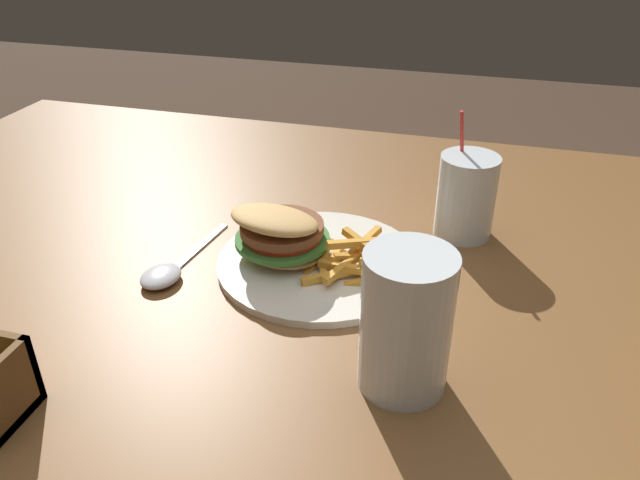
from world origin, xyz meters
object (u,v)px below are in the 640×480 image
(beer_glass, at_px, (406,327))
(juice_glass, at_px, (466,200))
(spoon, at_px, (164,274))
(meal_plate_near, at_px, (302,247))

(beer_glass, distance_m, juice_glass, 0.33)
(beer_glass, distance_m, spoon, 0.34)
(spoon, bearing_deg, meal_plate_near, 123.70)
(juice_glass, bearing_deg, meal_plate_near, 35.82)
(spoon, bearing_deg, juice_glass, 128.88)
(juice_glass, relative_size, spoon, 0.92)
(beer_glass, relative_size, juice_glass, 0.85)
(beer_glass, height_order, juice_glass, juice_glass)
(juice_glass, xyz_separation_m, spoon, (0.35, 0.22, -0.05))
(beer_glass, bearing_deg, spoon, -18.05)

